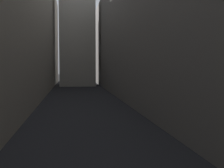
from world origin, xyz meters
The scene contains 3 objects.
ground_plane centered at (0.00, 48.00, 0.00)m, with size 264.00×264.00×0.00m, color black.
building_block_left centered at (-10.51, 50.00, 11.61)m, with size 10.02×108.00×23.22m, color gray.
building_block_right centered at (10.73, 50.00, 10.28)m, with size 10.47×108.00×20.56m, color slate.
Camera 1 is at (-1.38, 9.55, 4.90)m, focal length 47.33 mm.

